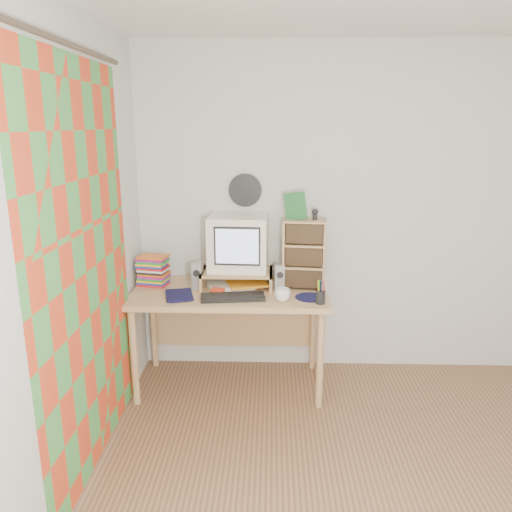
# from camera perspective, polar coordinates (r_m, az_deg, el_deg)

# --- Properties ---
(back_wall) EXTENTS (3.50, 0.00, 3.50)m
(back_wall) POSITION_cam_1_polar(r_m,az_deg,el_deg) (3.90, 12.59, 4.71)
(back_wall) COLOR silver
(back_wall) RESTS_ON floor
(left_wall) EXTENTS (0.00, 3.50, 3.50)m
(left_wall) POSITION_cam_1_polar(r_m,az_deg,el_deg) (2.36, -23.91, -2.76)
(left_wall) COLOR silver
(left_wall) RESTS_ON floor
(curtain) EXTENTS (0.00, 2.20, 2.20)m
(curtain) POSITION_cam_1_polar(r_m,az_deg,el_deg) (2.80, -18.81, -1.80)
(curtain) COLOR red
(curtain) RESTS_ON left_wall
(wall_disc) EXTENTS (0.25, 0.02, 0.25)m
(wall_disc) POSITION_cam_1_polar(r_m,az_deg,el_deg) (3.79, -1.26, 7.53)
(wall_disc) COLOR black
(wall_disc) RESTS_ON back_wall
(desk) EXTENTS (1.40, 0.70, 0.75)m
(desk) POSITION_cam_1_polar(r_m,az_deg,el_deg) (3.72, -2.97, -5.61)
(desk) COLOR tan
(desk) RESTS_ON floor
(monitor_riser) EXTENTS (0.52, 0.30, 0.12)m
(monitor_riser) POSITION_cam_1_polar(r_m,az_deg,el_deg) (3.67, -2.19, -2.07)
(monitor_riser) COLOR tan
(monitor_riser) RESTS_ON desk
(crt_monitor) EXTENTS (0.44, 0.44, 0.40)m
(crt_monitor) POSITION_cam_1_polar(r_m,az_deg,el_deg) (3.66, -2.00, 1.53)
(crt_monitor) COLOR white
(crt_monitor) RESTS_ON monitor_riser
(speaker_left) EXTENTS (0.08, 0.08, 0.20)m
(speaker_left) POSITION_cam_1_polar(r_m,az_deg,el_deg) (3.65, -6.71, -2.24)
(speaker_left) COLOR #A6A6AA
(speaker_left) RESTS_ON desk
(speaker_right) EXTENTS (0.07, 0.07, 0.19)m
(speaker_right) POSITION_cam_1_polar(r_m,az_deg,el_deg) (3.60, 2.74, -2.43)
(speaker_right) COLOR #A6A6AA
(speaker_right) RESTS_ON desk
(keyboard) EXTENTS (0.45, 0.20, 0.03)m
(keyboard) POSITION_cam_1_polar(r_m,az_deg,el_deg) (3.43, -2.67, -4.72)
(keyboard) COLOR black
(keyboard) RESTS_ON desk
(dvd_stack) EXTENTS (0.23, 0.18, 0.29)m
(dvd_stack) POSITION_cam_1_polar(r_m,az_deg,el_deg) (3.77, -11.73, -1.15)
(dvd_stack) COLOR brown
(dvd_stack) RESTS_ON desk
(cd_rack) EXTENTS (0.32, 0.20, 0.51)m
(cd_rack) POSITION_cam_1_polar(r_m,az_deg,el_deg) (3.61, 5.54, 0.20)
(cd_rack) COLOR tan
(cd_rack) RESTS_ON desk
(mug) EXTENTS (0.12, 0.12, 0.09)m
(mug) POSITION_cam_1_polar(r_m,az_deg,el_deg) (3.39, 3.03, -4.45)
(mug) COLOR white
(mug) RESTS_ON desk
(diary) EXTENTS (0.26, 0.22, 0.04)m
(diary) POSITION_cam_1_polar(r_m,az_deg,el_deg) (3.51, -10.27, -4.36)
(diary) COLOR black
(diary) RESTS_ON desk
(mousepad) EXTENTS (0.23, 0.23, 0.00)m
(mousepad) POSITION_cam_1_polar(r_m,az_deg,el_deg) (3.48, 6.17, -4.72)
(mousepad) COLOR #101135
(mousepad) RESTS_ON desk
(pen_cup) EXTENTS (0.08, 0.08, 0.13)m
(pen_cup) POSITION_cam_1_polar(r_m,az_deg,el_deg) (3.36, 7.39, -4.41)
(pen_cup) COLOR black
(pen_cup) RESTS_ON desk
(papers) EXTENTS (0.38, 0.32, 0.04)m
(papers) POSITION_cam_1_polar(r_m,az_deg,el_deg) (3.68, -2.24, -3.23)
(papers) COLOR silver
(papers) RESTS_ON desk
(red_box) EXTENTS (0.10, 0.08, 0.04)m
(red_box) POSITION_cam_1_polar(r_m,az_deg,el_deg) (3.52, -4.38, -4.08)
(red_box) COLOR red
(red_box) RESTS_ON desk
(game_box) EXTENTS (0.15, 0.06, 0.19)m
(game_box) POSITION_cam_1_polar(r_m,az_deg,el_deg) (3.55, 4.54, 5.71)
(game_box) COLOR #1B5E29
(game_box) RESTS_ON cd_rack
(webcam) EXTENTS (0.05, 0.05, 0.08)m
(webcam) POSITION_cam_1_polar(r_m,az_deg,el_deg) (3.56, 6.75, 4.77)
(webcam) COLOR black
(webcam) RESTS_ON cd_rack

